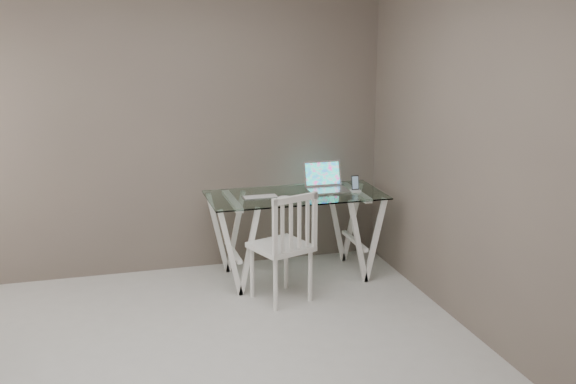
{
  "coord_description": "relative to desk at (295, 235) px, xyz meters",
  "views": [
    {
      "loc": [
        -0.59,
        -3.97,
        2.28
      ],
      "look_at": [
        0.93,
        1.45,
        0.85
      ],
      "focal_mm": 45.0,
      "sensor_mm": 36.0,
      "label": 1
    }
  ],
  "objects": [
    {
      "name": "desk",
      "position": [
        0.0,
        0.0,
        0.0
      ],
      "size": [
        1.5,
        0.7,
        0.75
      ],
      "color": "silver",
      "rests_on": "ground"
    },
    {
      "name": "chair",
      "position": [
        -0.23,
        -0.52,
        0.12
      ],
      "size": [
        0.53,
        0.53,
        0.91
      ],
      "rotation": [
        0.0,
        0.0,
        0.34
      ],
      "color": "white",
      "rests_on": "ground"
    },
    {
      "name": "phone_dock",
      "position": [
        0.53,
        -0.05,
        0.4
      ],
      "size": [
        0.08,
        0.08,
        0.14
      ],
      "color": "white",
      "rests_on": "desk"
    },
    {
      "name": "mouse",
      "position": [
        -0.14,
        -0.16,
        0.38
      ],
      "size": [
        0.12,
        0.07,
        0.04
      ],
      "primitive_type": "ellipsoid",
      "color": "white",
      "rests_on": "desk"
    },
    {
      "name": "keyboard",
      "position": [
        -0.31,
        -0.02,
        0.37
      ],
      "size": [
        0.3,
        0.13,
        0.01
      ],
      "primitive_type": "cube",
      "color": "silver",
      "rests_on": "desk"
    },
    {
      "name": "room",
      "position": [
        -1.15,
        -1.74,
        1.33
      ],
      "size": [
        4.5,
        4.52,
        2.71
      ],
      "color": "beige",
      "rests_on": "ground"
    },
    {
      "name": "laptop",
      "position": [
        0.3,
        0.1,
        0.42
      ],
      "size": [
        0.34,
        0.31,
        0.23
      ],
      "color": "silver",
      "rests_on": "desk"
    }
  ]
}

